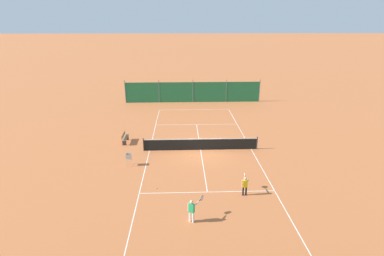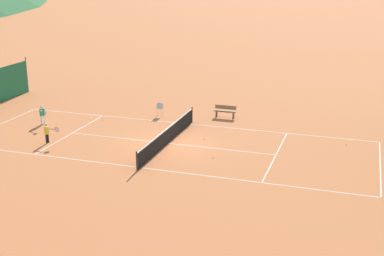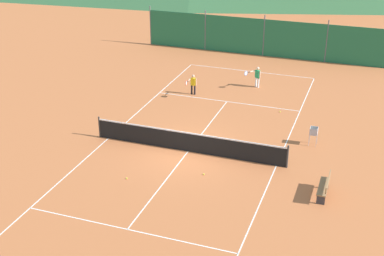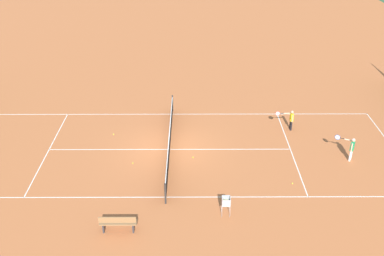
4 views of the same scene
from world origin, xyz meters
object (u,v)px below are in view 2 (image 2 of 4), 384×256
tennis_net (168,135)px  player_near_service (47,132)px  tennis_ball_mid_court (103,120)px  tennis_ball_by_net_left (204,139)px  player_far_service (42,114)px  ball_hopper (160,107)px  tennis_ball_alley_left (154,137)px  courtside_bench (225,111)px  tennis_ball_far_corner (346,145)px  tennis_ball_service_box (213,158)px

tennis_net → player_near_service: (-2.17, 6.77, 0.20)m
tennis_net → tennis_ball_mid_court: 6.68m
player_near_service → tennis_ball_by_net_left: size_ratio=18.15×
player_far_service → ball_hopper: (4.27, -6.60, -0.09)m
tennis_ball_alley_left → courtside_bench: (5.51, -3.04, 0.42)m
tennis_ball_by_net_left → courtside_bench: 5.00m
player_far_service → tennis_ball_far_corner: (1.87, -19.22, -0.71)m
tennis_net → player_far_service: (1.03, 9.19, 0.24)m
tennis_ball_by_net_left → ball_hopper: size_ratio=0.07×
ball_hopper → tennis_ball_service_box: bearing=-139.8°
player_near_service → ball_hopper: player_near_service is taller
player_far_service → courtside_bench: 12.22m
tennis_net → tennis_ball_mid_court: size_ratio=139.09×
tennis_net → tennis_ball_service_box: 3.61m
tennis_ball_alley_left → tennis_ball_by_net_left: size_ratio=1.00×
tennis_ball_alley_left → player_near_service: bearing=118.4°
ball_hopper → courtside_bench: ball_hopper is taller
tennis_ball_mid_court → tennis_ball_service_box: size_ratio=1.00×
tennis_ball_service_box → ball_hopper: bearing=40.2°
tennis_ball_mid_court → tennis_ball_service_box: same height
tennis_ball_far_corner → tennis_ball_alley_left: (-2.07, 11.26, 0.00)m
tennis_net → tennis_ball_alley_left: (0.83, 1.23, -0.47)m
tennis_net → tennis_ball_by_net_left: bearing=-53.1°
tennis_ball_mid_court → tennis_ball_far_corner: same height
tennis_ball_far_corner → ball_hopper: ball_hopper is taller
player_far_service → tennis_ball_service_box: 12.69m
player_far_service → tennis_ball_mid_court: size_ratio=19.26×
player_far_service → tennis_ball_mid_court: player_far_service is taller
player_far_service → tennis_ball_alley_left: size_ratio=19.26×
tennis_ball_far_corner → player_near_service: bearing=106.8°
tennis_ball_service_box → tennis_ball_by_net_left: same height
tennis_ball_mid_court → ball_hopper: bearing=-56.4°
player_near_service → player_far_service: player_far_service is taller
courtside_bench → tennis_ball_alley_left: bearing=151.1°
ball_hopper → courtside_bench: (1.04, -4.41, -0.20)m
tennis_ball_alley_left → tennis_ball_by_net_left: 3.08m
tennis_ball_alley_left → tennis_ball_mid_court: bearing=63.9°
tennis_net → tennis_ball_by_net_left: tennis_net is taller
player_far_service → ball_hopper: player_far_service is taller
player_far_service → tennis_ball_alley_left: (-0.20, -7.96, -0.71)m
player_far_service → ball_hopper: bearing=-57.1°
tennis_net → tennis_ball_far_corner: tennis_net is taller
tennis_ball_service_box → courtside_bench: (7.92, 1.40, 0.42)m
courtside_bench → tennis_ball_far_corner: bearing=-112.7°
player_far_service → tennis_ball_far_corner: player_far_service is taller
tennis_ball_mid_court → tennis_ball_by_net_left: same height
player_near_service → tennis_ball_service_box: player_near_service is taller
tennis_ball_alley_left → courtside_bench: courtside_bench is taller
tennis_ball_alley_left → tennis_ball_by_net_left: same height
tennis_ball_alley_left → tennis_ball_far_corner: bearing=-79.6°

